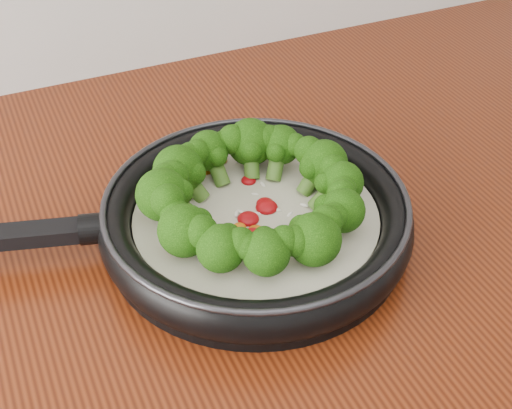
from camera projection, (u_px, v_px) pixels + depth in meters
name	position (u px, v px, depth m)	size (l,w,h in m)	color
skillet	(252.00, 212.00, 0.78)	(0.57, 0.43, 0.10)	black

